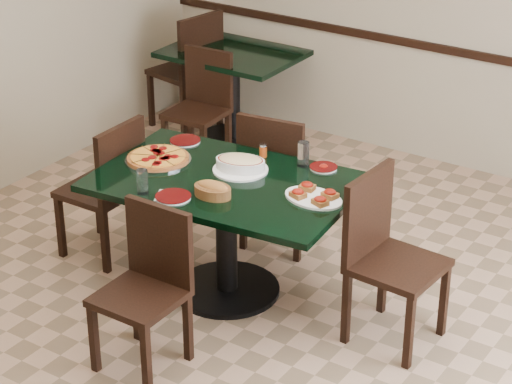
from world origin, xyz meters
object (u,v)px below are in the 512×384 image
Objects in this scene: chair_right at (384,248)px; back_chair_left at (192,64)px; pepperoni_pizza at (158,158)px; lasagna_casserole at (240,164)px; bruschetta_platter at (314,195)px; main_table at (226,208)px; chair_far at (277,174)px; bread_basket at (213,190)px; back_table at (233,79)px; chair_near at (148,279)px; chair_left at (109,183)px; back_chair_near at (202,101)px.

back_chair_left is (-2.67, 1.83, 0.01)m from chair_right.
chair_right is 2.44× the size of pepperoni_pizza.
lasagna_casserole is 0.55m from bruschetta_platter.
chair_far is (-0.04, 0.62, -0.04)m from main_table.
lasagna_casserole is 1.46× the size of bread_basket.
back_table is at bearing 108.75° from lasagna_casserole.
back_table is 1.10× the size of chair_far.
bruschetta_platter is (0.55, 0.06, 0.21)m from main_table.
chair_far is at bearing 93.57° from chair_near.
bruschetta_platter is at bearing 101.59° from chair_right.
chair_far reaches higher than back_table.
chair_far reaches higher than pepperoni_pizza.
back_chair_left is (-1.66, 1.32, 0.03)m from chair_far.
main_table is at bearing 93.24° from chair_near.
chair_far is 2.38× the size of pepperoni_pizza.
lasagna_casserole reaches higher than pepperoni_pizza.
chair_far is 0.88m from bread_basket.
chair_near reaches higher than pepperoni_pizza.
chair_right is at bearing 14.56° from bruschetta_platter.
chair_near is 0.96× the size of chair_left.
chair_near is (0.09, -1.40, -0.04)m from chair_far.
chair_left reaches higher than bread_basket.
back_chair_near is at bearing 120.03° from chair_near.
chair_right is at bearing 66.26° from back_chair_left.
chair_left is at bearing 30.81° from chair_far.
main_table is 2.32m from back_table.
bruschetta_platter is at bearing 0.58° from main_table.
back_chair_left is at bearing -46.90° from chair_far.
chair_left is at bearing 33.70° from back_chair_left.
bread_basket reaches higher than bruschetta_platter.
back_chair_left reaches higher than bread_basket.
main_table is 1.66× the size of chair_far.
chair_right is at bearing -18.71° from lasagna_casserole.
chair_left reaches higher than bruschetta_platter.
bread_basket is at bearing -97.72° from lasagna_casserole.
chair_near reaches higher than bread_basket.
bread_basket is (0.11, -0.84, 0.26)m from chair_far.
main_table is at bearing 51.87° from back_chair_left.
bread_basket is at bearing -58.07° from back_table.
chair_far is 1.40m from chair_near.
chair_far is 1.08× the size of back_chair_near.
main_table is 0.86m from chair_left.
bruschetta_platter is (0.54, -0.08, -0.02)m from lasagna_casserole.
back_chair_near is 1.86m from lasagna_casserole.
back_chair_left is 2.31m from pepperoni_pizza.
chair_right is 4.20× the size of bread_basket.
lasagna_casserole reaches higher than main_table.
back_table is 1.17× the size of chair_near.
chair_near is 2.60m from back_chair_near.
chair_left is 0.93× the size of back_chair_left.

